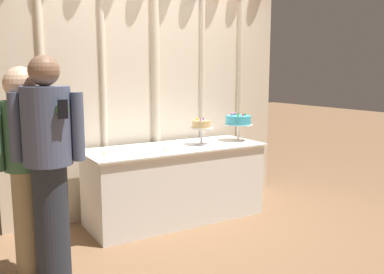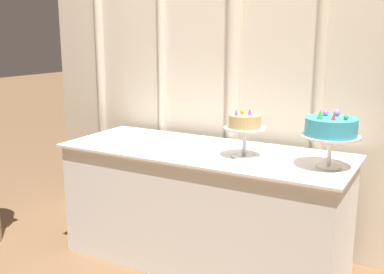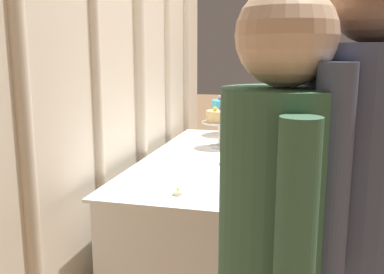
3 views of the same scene
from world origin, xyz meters
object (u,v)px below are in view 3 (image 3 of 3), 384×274
(tealight_far_left, at_px, (178,193))
(guest_man_pink_jacket, at_px, (280,260))
(cake_display_nearleft, at_px, (220,120))
(tealight_near_left, at_px, (223,163))
(cake_table, at_px, (205,214))
(cake_display_nearright, at_px, (229,107))
(guest_man_dark_suit, at_px, (355,243))

(tealight_far_left, bearing_deg, guest_man_pink_jacket, -147.18)
(cake_display_nearleft, xyz_separation_m, guest_man_pink_jacket, (-1.77, -0.48, -0.08))
(tealight_near_left, xyz_separation_m, guest_man_pink_jacket, (-1.32, -0.38, 0.11))
(tealight_far_left, distance_m, guest_man_pink_jacket, 0.89)
(cake_table, xyz_separation_m, cake_display_nearright, (0.77, -0.02, 0.59))
(tealight_far_left, height_order, guest_man_pink_jacket, guest_man_pink_jacket)
(cake_table, relative_size, cake_display_nearleft, 6.32)
(cake_display_nearright, bearing_deg, cake_display_nearleft, -178.06)
(cake_table, height_order, guest_man_pink_jacket, guest_man_pink_jacket)
(cake_display_nearleft, xyz_separation_m, tealight_far_left, (-1.03, 0.00, -0.18))
(cake_table, bearing_deg, cake_display_nearleft, -8.17)
(cake_display_nearright, xyz_separation_m, tealight_near_left, (-0.94, -0.12, -0.20))
(tealight_far_left, xyz_separation_m, guest_man_dark_suit, (-0.63, -0.67, 0.12))
(cake_display_nearright, xyz_separation_m, guest_man_dark_suit, (-2.14, -0.68, -0.09))
(cake_display_nearright, xyz_separation_m, tealight_far_left, (-1.51, -0.01, -0.20))
(cake_display_nearleft, distance_m, tealight_far_left, 1.04)
(cake_table, height_order, tealight_near_left, tealight_near_left)
(tealight_far_left, relative_size, guest_man_dark_suit, 0.03)
(tealight_far_left, bearing_deg, cake_display_nearright, 0.54)
(cake_table, height_order, tealight_far_left, tealight_far_left)
(cake_display_nearright, height_order, guest_man_dark_suit, guest_man_dark_suit)
(cake_display_nearleft, bearing_deg, guest_man_dark_suit, -158.00)
(cake_display_nearright, distance_m, guest_man_dark_suit, 2.24)
(tealight_far_left, height_order, tealight_near_left, tealight_far_left)
(cake_display_nearright, bearing_deg, guest_man_pink_jacket, -167.62)
(guest_man_dark_suit, height_order, guest_man_pink_jacket, guest_man_dark_suit)
(cake_table, bearing_deg, guest_man_dark_suit, -152.63)
(tealight_near_left, height_order, guest_man_dark_suit, guest_man_dark_suit)
(cake_display_nearright, relative_size, tealight_far_left, 6.64)
(cake_display_nearright, bearing_deg, tealight_near_left, -172.87)
(guest_man_dark_suit, bearing_deg, guest_man_pink_jacket, 122.18)
(cake_table, relative_size, guest_man_pink_jacket, 1.18)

